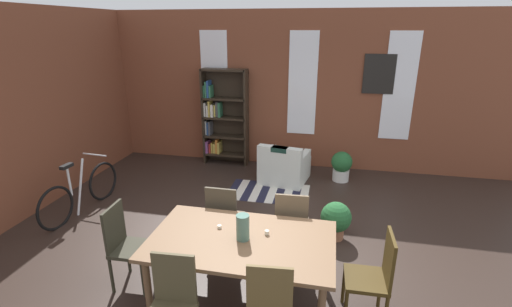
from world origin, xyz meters
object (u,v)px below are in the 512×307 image
(potted_plant_corner, at_px, (336,219))
(potted_plant_by_shelf, at_px, (342,165))
(dining_chair_head_right, at_px, (374,275))
(bicycle_second, at_px, (81,192))
(dining_chair_head_left, at_px, (126,243))
(armchair_white, at_px, (284,167))
(dining_chair_far_right, at_px, (292,224))
(vase_on_table, at_px, (243,227))
(bookshelf_tall, at_px, (222,117))
(dining_chair_far_left, at_px, (224,217))
(dining_table, at_px, (242,245))
(dining_chair_near_left, at_px, (171,306))

(potted_plant_corner, bearing_deg, potted_plant_by_shelf, 87.25)
(dining_chair_head_right, height_order, bicycle_second, dining_chair_head_right)
(dining_chair_head_left, bearing_deg, armchair_white, 67.77)
(dining_chair_head_left, bearing_deg, dining_chair_far_right, 24.24)
(bicycle_second, bearing_deg, dining_chair_head_right, -18.06)
(potted_plant_by_shelf, bearing_deg, vase_on_table, -106.72)
(vase_on_table, bearing_deg, bookshelf_tall, 109.74)
(bicycle_second, distance_m, potted_plant_corner, 3.84)
(bookshelf_tall, bearing_deg, dining_chair_far_left, -72.80)
(armchair_white, height_order, potted_plant_corner, armchair_white)
(dining_chair_head_right, relative_size, dining_chair_head_left, 1.00)
(vase_on_table, xyz_separation_m, dining_chair_far_right, (0.40, 0.77, -0.36))
(potted_plant_by_shelf, bearing_deg, dining_chair_head_left, -124.28)
(dining_table, relative_size, bookshelf_tall, 0.94)
(dining_chair_head_left, xyz_separation_m, armchair_white, (1.30, 3.18, -0.23))
(dining_table, distance_m, dining_chair_near_left, 0.89)
(vase_on_table, distance_m, armchair_white, 3.24)
(dining_table, relative_size, bicycle_second, 1.13)
(vase_on_table, bearing_deg, dining_chair_far_left, 119.25)
(dining_table, distance_m, dining_chair_head_left, 1.30)
(bicycle_second, bearing_deg, potted_plant_corner, 0.61)
(dining_table, height_order, dining_chair_head_right, dining_chair_head_right)
(dining_chair_head_left, height_order, potted_plant_corner, dining_chair_head_left)
(vase_on_table, bearing_deg, bicycle_second, 154.81)
(armchair_white, height_order, potted_plant_by_shelf, armchair_white)
(dining_chair_head_right, height_order, potted_plant_by_shelf, dining_chair_head_right)
(vase_on_table, distance_m, bicycle_second, 3.26)
(armchair_white, bearing_deg, dining_chair_far_left, -99.91)
(dining_chair_near_left, xyz_separation_m, dining_chair_head_left, (-0.88, 0.77, 0.00))
(potted_plant_by_shelf, xyz_separation_m, potted_plant_corner, (-0.10, -2.02, -0.01))
(dining_chair_near_left, distance_m, dining_chair_far_right, 1.75)
(dining_chair_near_left, xyz_separation_m, dining_chair_head_right, (1.71, 0.77, 0.00))
(bookshelf_tall, height_order, potted_plant_corner, bookshelf_tall)
(dining_table, distance_m, vase_on_table, 0.21)
(dining_chair_head_left, distance_m, potted_plant_by_shelf, 4.16)
(potted_plant_by_shelf, bearing_deg, dining_chair_far_left, -118.76)
(dining_chair_head_right, xyz_separation_m, dining_chair_far_left, (-1.71, 0.77, 0.00))
(dining_table, height_order, potted_plant_corner, dining_table)
(potted_plant_corner, bearing_deg, bookshelf_tall, 133.14)
(vase_on_table, xyz_separation_m, potted_plant_corner, (0.93, 1.41, -0.58))
(dining_chair_head_left, relative_size, bookshelf_tall, 0.49)
(dining_chair_far_right, distance_m, dining_chair_far_left, 0.83)
(dining_table, xyz_separation_m, bookshelf_tall, (-1.38, 3.90, 0.31))
(dining_chair_far_left, height_order, bicycle_second, dining_chair_far_left)
(dining_chair_near_left, distance_m, potted_plant_by_shelf, 4.45)
(dining_chair_far_left, bearing_deg, vase_on_table, -60.75)
(dining_chair_head_left, relative_size, potted_plant_by_shelf, 1.69)
(dining_chair_head_left, relative_size, potted_plant_corner, 1.82)
(dining_chair_far_right, relative_size, armchair_white, 1.03)
(dining_chair_far_right, relative_size, dining_chair_head_left, 1.00)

